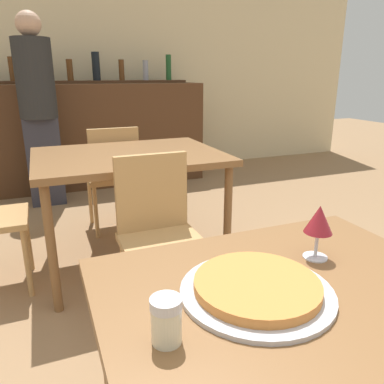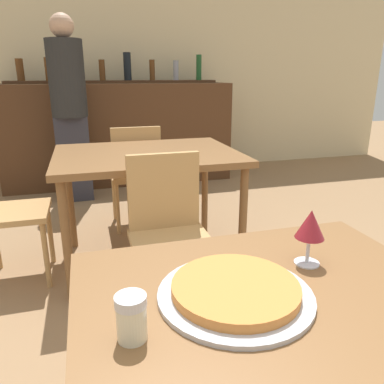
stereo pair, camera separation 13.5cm
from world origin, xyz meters
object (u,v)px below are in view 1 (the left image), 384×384
object	(u,v)px
cheese_shaker	(166,320)
pizza_tray	(257,288)
person_standing	(38,105)
chair_far_side_front	(158,227)
wine_glass	(319,221)
chair_far_side_back	(113,172)

from	to	relation	value
cheese_shaker	pizza_tray	bearing A→B (deg)	17.30
pizza_tray	person_standing	distance (m)	3.22
chair_far_side_front	wine_glass	distance (m)	1.01
chair_far_side_front	wine_glass	world-z (taller)	wine_glass
pizza_tray	person_standing	world-z (taller)	person_standing
pizza_tray	cheese_shaker	xyz separation A→B (m)	(-0.25, -0.08, 0.03)
wine_glass	person_standing	bearing A→B (deg)	102.57
cheese_shaker	wine_glass	world-z (taller)	wine_glass
chair_far_side_back	wine_glass	size ratio (longest dim) A/B	5.45
pizza_tray	wine_glass	xyz separation A→B (m)	(0.26, 0.10, 0.10)
chair_far_side_front	wine_glass	size ratio (longest dim) A/B	5.45
pizza_tray	cheese_shaker	size ratio (longest dim) A/B	3.82
cheese_shaker	wine_glass	size ratio (longest dim) A/B	0.61
chair_far_side_front	chair_far_side_back	bearing A→B (deg)	90.00
chair_far_side_back	person_standing	size ratio (longest dim) A/B	0.49
pizza_tray	cheese_shaker	bearing A→B (deg)	-162.70
chair_far_side_back	person_standing	distance (m)	1.16
wine_glass	cheese_shaker	bearing A→B (deg)	-160.87
chair_far_side_back	person_standing	bearing A→B (deg)	-62.05
chair_far_side_back	cheese_shaker	distance (m)	2.37
pizza_tray	chair_far_side_front	bearing A→B (deg)	86.53
chair_far_side_front	pizza_tray	world-z (taller)	chair_far_side_front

